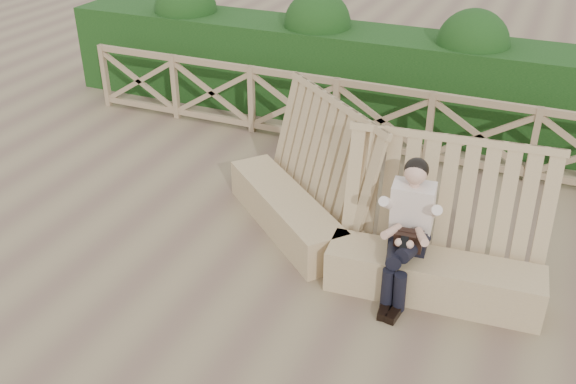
% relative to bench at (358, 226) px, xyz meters
% --- Properties ---
extents(ground, '(60.00, 60.00, 0.00)m').
position_rel_bench_xyz_m(ground, '(-0.53, -0.80, -0.40)').
color(ground, brown).
rests_on(ground, ground).
extents(bench, '(4.05, 2.05, 1.60)m').
position_rel_bench_xyz_m(bench, '(0.00, 0.00, 0.00)').
color(bench, '#9E825A').
rests_on(bench, ground).
extents(woman, '(0.45, 0.93, 1.50)m').
position_rel_bench_xyz_m(woman, '(0.64, -0.38, 0.40)').
color(woman, black).
rests_on(woman, ground).
extents(guardrail, '(10.10, 0.09, 1.10)m').
position_rel_bench_xyz_m(guardrail, '(-0.53, 2.70, 0.15)').
color(guardrail, olive).
rests_on(guardrail, ground).
extents(hedge, '(12.00, 1.20, 1.50)m').
position_rel_bench_xyz_m(hedge, '(-0.53, 3.90, 0.35)').
color(hedge, black).
rests_on(hedge, ground).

